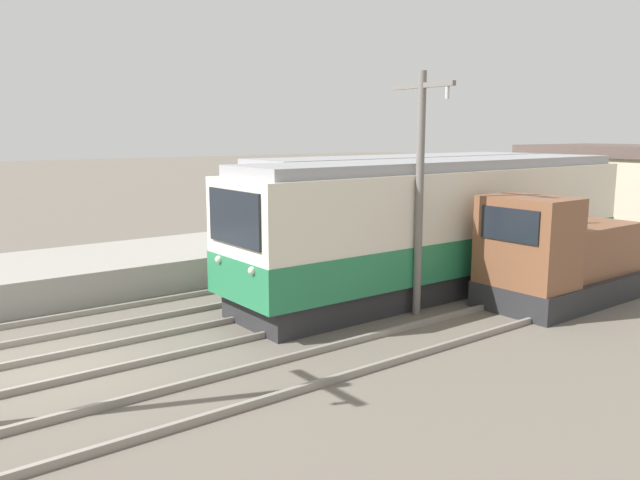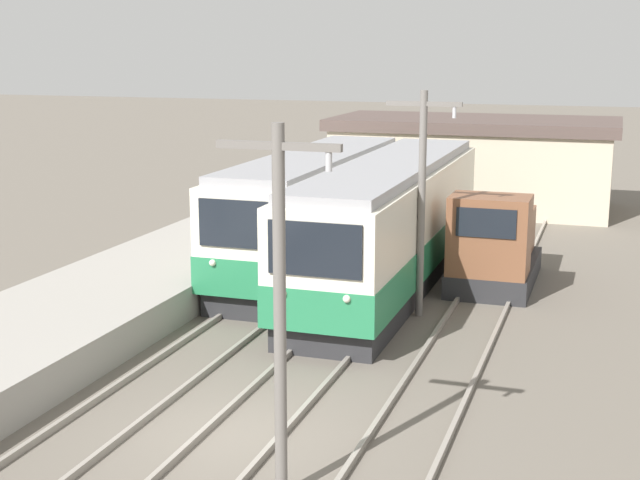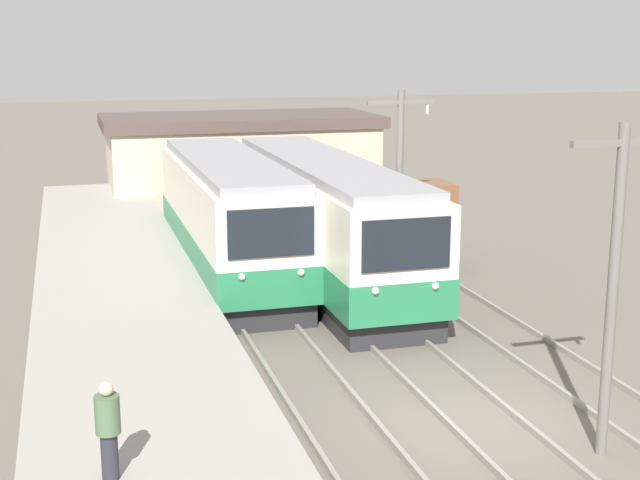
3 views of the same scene
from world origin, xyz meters
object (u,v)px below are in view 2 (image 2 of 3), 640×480
Objects in this scene: shunting_locomotive at (495,247)px; catenary_mast_near at (280,299)px; commuter_train_center at (390,230)px; commuter_train_left at (314,217)px; catenary_mast_mid at (422,194)px.

catenary_mast_near is at bearing -95.93° from shunting_locomotive.
commuter_train_center is at bearing -158.31° from shunting_locomotive.
catenary_mast_mid reaches higher than commuter_train_left.
commuter_train_left is 2.01× the size of catenary_mast_near.
catenary_mast_near is at bearing -90.00° from catenary_mast_mid.
shunting_locomotive is (3.00, 1.19, -0.57)m from commuter_train_center.
commuter_train_left is 3.02m from commuter_train_center.
commuter_train_left and commuter_train_center have the same top height.
commuter_train_center is at bearing 96.54° from catenary_mast_near.
catenary_mast_mid reaches higher than shunting_locomotive.
catenary_mast_near is (4.31, -14.30, 1.57)m from commuter_train_left.
shunting_locomotive is 0.82× the size of catenary_mast_mid.
commuter_train_left reaches higher than shunting_locomotive.
commuter_train_center is 2.34× the size of catenary_mast_mid.
catenary_mast_mid is at bearing -41.35° from commuter_train_left.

